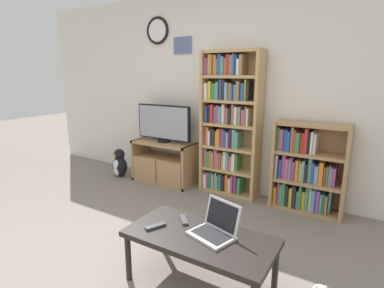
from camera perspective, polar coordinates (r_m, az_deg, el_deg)
The scene contains 10 objects.
wall_back at distance 3.99m, azimuth 6.37°, elevation 9.82°, with size 6.60×0.09×2.60m.
tv_stand at distance 4.35m, azimuth -5.34°, elevation -3.40°, with size 0.92×0.43×0.60m.
television at distance 4.22m, azimuth -5.43°, elevation 3.96°, with size 0.86×0.18×0.52m.
bookshelf_tall at distance 3.84m, azimuth 6.90°, elevation 3.70°, with size 0.76×0.26×1.82m.
bookshelf_short at distance 3.64m, azimuth 20.77°, elevation -4.67°, with size 0.79×0.31×1.02m.
coffee_table at distance 2.26m, azimuth 1.48°, elevation -17.92°, with size 1.07×0.53×0.41m.
laptop at distance 2.22m, azimuth 4.55°, elevation -15.49°, with size 0.36×0.33×0.24m.
remote_near_laptop at distance 2.34m, azimuth -6.95°, elevation -15.31°, with size 0.11×0.16×0.02m.
remote_far_from_laptop at distance 2.42m, azimuth -1.61°, elevation -14.23°, with size 0.14×0.15×0.02m.
penguin_figurine at distance 4.70m, azimuth -13.67°, elevation -3.76°, with size 0.23×0.21×0.43m.
Camera 1 is at (1.68, -1.18, 1.54)m, focal length 28.00 mm.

